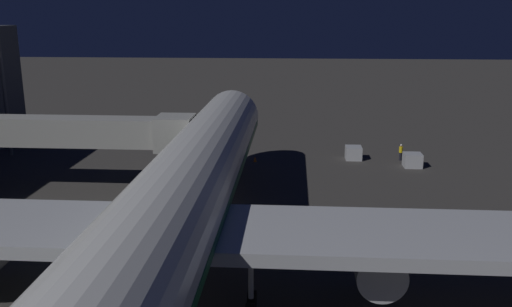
{
  "coord_description": "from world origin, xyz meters",
  "views": [
    {
      "loc": [
        -6.21,
        37.1,
        15.41
      ],
      "look_at": [
        -3.0,
        -8.92,
        3.5
      ],
      "focal_mm": 37.9,
      "sensor_mm": 36.0,
      "label": 1
    }
  ],
  "objects_px": {
    "baggage_container_far_row": "(353,153)",
    "ground_crew_by_belt_loader": "(401,151)",
    "jet_bridge": "(87,132)",
    "airliner_at_gate": "(166,226)",
    "traffic_cone_nose_starboard": "(215,158)",
    "apron_floodlight_mast": "(0,52)",
    "baggage_container_near_belt": "(413,160)",
    "traffic_cone_nose_port": "(255,159)"
  },
  "relations": [
    {
      "from": "apron_floodlight_mast",
      "to": "traffic_cone_nose_port",
      "type": "distance_m",
      "value": 29.91
    },
    {
      "from": "baggage_container_far_row",
      "to": "traffic_cone_nose_port",
      "type": "distance_m",
      "value": 10.83
    },
    {
      "from": "baggage_container_near_belt",
      "to": "ground_crew_by_belt_loader",
      "type": "relative_size",
      "value": 1.0
    },
    {
      "from": "airliner_at_gate",
      "to": "baggage_container_far_row",
      "type": "bearing_deg",
      "value": -111.3
    },
    {
      "from": "jet_bridge",
      "to": "ground_crew_by_belt_loader",
      "type": "xyz_separation_m",
      "value": [
        -29.95,
        -12.01,
        -4.29
      ]
    },
    {
      "from": "jet_bridge",
      "to": "ground_crew_by_belt_loader",
      "type": "relative_size",
      "value": 12.33
    },
    {
      "from": "airliner_at_gate",
      "to": "traffic_cone_nose_starboard",
      "type": "height_order",
      "value": "airliner_at_gate"
    },
    {
      "from": "airliner_at_gate",
      "to": "baggage_container_near_belt",
      "type": "height_order",
      "value": "airliner_at_gate"
    },
    {
      "from": "airliner_at_gate",
      "to": "traffic_cone_nose_port",
      "type": "bearing_deg",
      "value": -94.03
    },
    {
      "from": "apron_floodlight_mast",
      "to": "baggage_container_far_row",
      "type": "bearing_deg",
      "value": -178.83
    },
    {
      "from": "baggage_container_near_belt",
      "to": "ground_crew_by_belt_loader",
      "type": "xyz_separation_m",
      "value": [
        0.74,
        -2.56,
        0.28
      ]
    },
    {
      "from": "airliner_at_gate",
      "to": "apron_floodlight_mast",
      "type": "relative_size",
      "value": 3.22
    },
    {
      "from": "airliner_at_gate",
      "to": "ground_crew_by_belt_loader",
      "type": "distance_m",
      "value": 37.73
    },
    {
      "from": "apron_floodlight_mast",
      "to": "traffic_cone_nose_starboard",
      "type": "relative_size",
      "value": 36.53
    },
    {
      "from": "airliner_at_gate",
      "to": "ground_crew_by_belt_loader",
      "type": "height_order",
      "value": "airliner_at_gate"
    },
    {
      "from": "baggage_container_far_row",
      "to": "traffic_cone_nose_starboard",
      "type": "xyz_separation_m",
      "value": [
        15.08,
        1.76,
        -0.44
      ]
    },
    {
      "from": "jet_bridge",
      "to": "apron_floodlight_mast",
      "type": "relative_size",
      "value": 1.11
    },
    {
      "from": "jet_bridge",
      "to": "traffic_cone_nose_starboard",
      "type": "bearing_deg",
      "value": -133.46
    },
    {
      "from": "baggage_container_near_belt",
      "to": "traffic_cone_nose_starboard",
      "type": "distance_m",
      "value": 20.91
    },
    {
      "from": "ground_crew_by_belt_loader",
      "to": "jet_bridge",
      "type": "bearing_deg",
      "value": 21.85
    },
    {
      "from": "airliner_at_gate",
      "to": "apron_floodlight_mast",
      "type": "distance_m",
      "value": 41.59
    },
    {
      "from": "baggage_container_far_row",
      "to": "ground_crew_by_belt_loader",
      "type": "bearing_deg",
      "value": 178.84
    },
    {
      "from": "baggage_container_near_belt",
      "to": "ground_crew_by_belt_loader",
      "type": "height_order",
      "value": "ground_crew_by_belt_loader"
    },
    {
      "from": "baggage_container_far_row",
      "to": "ground_crew_by_belt_loader",
      "type": "relative_size",
      "value": 1.0
    },
    {
      "from": "apron_floodlight_mast",
      "to": "traffic_cone_nose_port",
      "type": "height_order",
      "value": "apron_floodlight_mast"
    },
    {
      "from": "traffic_cone_nose_port",
      "to": "traffic_cone_nose_starboard",
      "type": "distance_m",
      "value": 4.4
    },
    {
      "from": "jet_bridge",
      "to": "baggage_container_far_row",
      "type": "distance_m",
      "value": 28.05
    },
    {
      "from": "baggage_container_far_row",
      "to": "baggage_container_near_belt",
      "type": "bearing_deg",
      "value": 155.38
    },
    {
      "from": "airliner_at_gate",
      "to": "jet_bridge",
      "type": "relative_size",
      "value": 2.89
    },
    {
      "from": "airliner_at_gate",
      "to": "traffic_cone_nose_port",
      "type": "relative_size",
      "value": 117.51
    },
    {
      "from": "airliner_at_gate",
      "to": "apron_floodlight_mast",
      "type": "bearing_deg",
      "value": -51.66
    },
    {
      "from": "traffic_cone_nose_starboard",
      "to": "baggage_container_near_belt",
      "type": "bearing_deg",
      "value": 177.54
    },
    {
      "from": "jet_bridge",
      "to": "traffic_cone_nose_port",
      "type": "relative_size",
      "value": 40.71
    },
    {
      "from": "airliner_at_gate",
      "to": "traffic_cone_nose_starboard",
      "type": "bearing_deg",
      "value": -85.97
    },
    {
      "from": "baggage_container_far_row",
      "to": "ground_crew_by_belt_loader",
      "type": "xyz_separation_m",
      "value": [
        -5.07,
        0.1,
        0.28
      ]
    },
    {
      "from": "jet_bridge",
      "to": "apron_floodlight_mast",
      "type": "distance_m",
      "value": 18.69
    },
    {
      "from": "ground_crew_by_belt_loader",
      "to": "apron_floodlight_mast",
      "type": "bearing_deg",
      "value": 0.9
    },
    {
      "from": "jet_bridge",
      "to": "traffic_cone_nose_port",
      "type": "height_order",
      "value": "jet_bridge"
    },
    {
      "from": "jet_bridge",
      "to": "airliner_at_gate",
      "type": "bearing_deg",
      "value": 119.86
    },
    {
      "from": "airliner_at_gate",
      "to": "apron_floodlight_mast",
      "type": "height_order",
      "value": "apron_floodlight_mast"
    },
    {
      "from": "apron_floodlight_mast",
      "to": "ground_crew_by_belt_loader",
      "type": "xyz_separation_m",
      "value": [
        -43.45,
        -0.68,
        -10.52
      ]
    },
    {
      "from": "traffic_cone_nose_port",
      "to": "traffic_cone_nose_starboard",
      "type": "xyz_separation_m",
      "value": [
        4.4,
        0.0,
        0.0
      ]
    }
  ]
}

